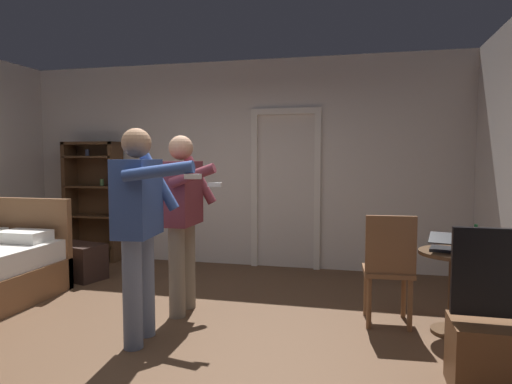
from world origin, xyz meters
TOP-DOWN VIEW (x-y plane):
  - ground_plane at (0.00, 0.00)m, footprint 6.69×6.69m
  - wall_back at (0.00, 2.78)m, footprint 6.32×0.12m
  - doorway_frame at (0.71, 2.70)m, footprint 0.93×0.08m
  - bookshelf at (-2.07, 2.55)m, footprint 0.81×0.32m
  - side_table at (2.47, 0.76)m, footprint 0.58×0.58m
  - laptop at (2.43, 0.72)m, footprint 0.38×0.39m
  - bottle_on_table at (2.61, 0.68)m, footprint 0.06×0.06m
  - wooden_chair at (1.95, 0.80)m, footprint 0.45×0.45m
  - person_blue_shirt at (0.00, -0.01)m, footprint 0.77×0.62m
  - person_striped_shirt at (0.06, 0.72)m, footprint 0.62×0.62m
  - suitcase_dark at (-1.66, 1.55)m, footprint 0.72×0.54m

SIDE VIEW (x-z plane):
  - ground_plane at x=0.00m, z-range 0.00..0.00m
  - suitcase_dark at x=-1.66m, z-range 0.00..0.43m
  - side_table at x=2.47m, z-range 0.12..0.82m
  - wooden_chair at x=1.95m, z-range 0.05..1.04m
  - laptop at x=2.43m, z-range 0.67..0.83m
  - bottle_on_table at x=2.61m, z-range 0.68..0.92m
  - bookshelf at x=-2.07m, z-range 0.07..1.77m
  - person_striped_shirt at x=0.06m, z-range 0.14..1.83m
  - person_blue_shirt at x=0.00m, z-range 0.15..1.86m
  - doorway_frame at x=0.71m, z-range 0.16..2.29m
  - wall_back at x=0.00m, z-range 0.00..2.79m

